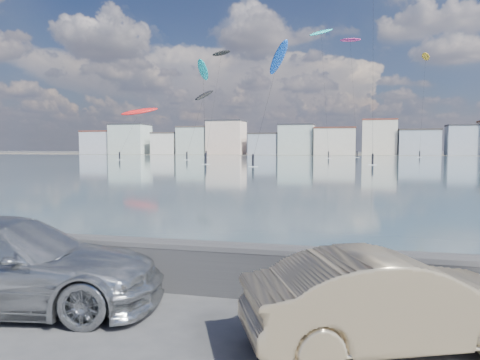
{
  "coord_description": "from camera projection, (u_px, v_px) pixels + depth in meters",
  "views": [
    {
      "loc": [
        3.56,
        -6.01,
        2.91
      ],
      "look_at": [
        1.0,
        4.0,
        2.2
      ],
      "focal_mm": 35.0,
      "sensor_mm": 36.0,
      "label": 1
    }
  ],
  "objects": [
    {
      "name": "ground",
      "position": [
        107.0,
        346.0,
        6.89
      ],
      "size": [
        700.0,
        700.0,
        0.0
      ],
      "primitive_type": "plane",
      "color": "#333335",
      "rests_on": "ground"
    },
    {
      "name": "bay_water",
      "position": [
        341.0,
        162.0,
        95.33
      ],
      "size": [
        500.0,
        177.0,
        0.0
      ],
      "primitive_type": "cube",
      "color": "#2E4B57",
      "rests_on": "ground"
    },
    {
      "name": "far_shore_strip",
      "position": [
        351.0,
        154.0,
        200.2
      ],
      "size": [
        500.0,
        60.0,
        0.0
      ],
      "primitive_type": "cube",
      "color": "#4C473D",
      "rests_on": "ground"
    },
    {
      "name": "seawall",
      "position": [
        176.0,
        263.0,
        9.46
      ],
      "size": [
        400.0,
        0.36,
        1.08
      ],
      "color": "#28282B",
      "rests_on": "ground"
    },
    {
      "name": "far_buildings",
      "position": [
        354.0,
        140.0,
        185.93
      ],
      "size": [
        240.79,
        13.26,
        14.6
      ],
      "color": "#B2B7C6",
      "rests_on": "ground"
    },
    {
      "name": "car_silver",
      "position": [
        7.0,
        264.0,
        8.46
      ],
      "size": [
        5.98,
        3.39,
        1.64
      ],
      "primitive_type": "imported",
      "rotation": [
        0.0,
        0.0,
        1.78
      ],
      "color": "#ACAFB3",
      "rests_on": "ground"
    },
    {
      "name": "car_champagne",
      "position": [
        392.0,
        301.0,
        6.76
      ],
      "size": [
        4.51,
        3.09,
        1.41
      ],
      "primitive_type": "imported",
      "rotation": [
        0.0,
        0.0,
        1.99
      ],
      "color": "tan",
      "rests_on": "ground"
    },
    {
      "name": "kitesurfer_0",
      "position": [
        321.0,
        35.0,
        138.94
      ],
      "size": [
        8.1,
        16.87,
        39.13
      ],
      "color": "#19BFBF",
      "rests_on": "ground"
    },
    {
      "name": "kitesurfer_1",
      "position": [
        139.0,
        112.0,
        125.06
      ],
      "size": [
        10.26,
        18.78,
        14.43
      ],
      "color": "red",
      "rests_on": "ground"
    },
    {
      "name": "kitesurfer_2",
      "position": [
        278.0,
        59.0,
        81.7
      ],
      "size": [
        5.93,
        17.31,
        21.75
      ],
      "color": "blue",
      "rests_on": "ground"
    },
    {
      "name": "kitesurfer_5",
      "position": [
        203.0,
        72.0,
        91.24
      ],
      "size": [
        6.46,
        14.41,
        20.33
      ],
      "color": "#19BFBF",
      "rests_on": "ground"
    },
    {
      "name": "kitesurfer_7",
      "position": [
        221.0,
        54.0,
        145.37
      ],
      "size": [
        6.06,
        13.19,
        34.61
      ],
      "color": "black",
      "rests_on": "ground"
    },
    {
      "name": "kitesurfer_8",
      "position": [
        426.0,
        59.0,
        151.79
      ],
      "size": [
        5.46,
        16.96,
        33.7
      ],
      "color": "#BF8C19",
      "rests_on": "ground"
    },
    {
      "name": "kitesurfer_12",
      "position": [
        204.0,
        96.0,
        118.35
      ],
      "size": [
        4.15,
        14.34,
        18.36
      ],
      "color": "black",
      "rests_on": "ground"
    },
    {
      "name": "kitesurfer_13",
      "position": [
        350.0,
        41.0,
        148.06
      ],
      "size": [
        8.5,
        17.03,
        38.36
      ],
      "color": "#E5338C",
      "rests_on": "ground"
    }
  ]
}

